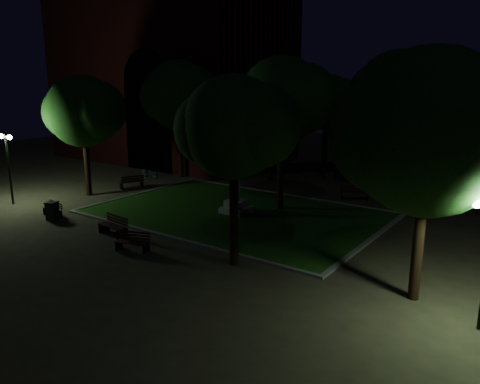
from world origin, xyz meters
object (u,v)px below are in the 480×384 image
(bench_near_right, at_px, (133,242))
(bench_left_side, at_px, (132,182))
(bench_near_left, at_px, (114,226))
(trash_bin, at_px, (52,211))
(monument, at_px, (236,197))
(bicycle, at_px, (150,171))
(bench_far_side, at_px, (355,193))
(bench_west_near, at_px, (53,210))

(bench_near_right, relative_size, bench_left_side, 0.92)
(bench_near_left, xyz_separation_m, trash_bin, (-4.56, -0.27, 0.06))
(bench_near_left, bearing_deg, monument, 72.43)
(bicycle, bearing_deg, bench_near_left, -134.37)
(bench_near_right, bearing_deg, bench_far_side, 52.96)
(bench_near_right, bearing_deg, monument, 68.39)
(bench_near_left, bearing_deg, trash_bin, -171.30)
(trash_bin, bearing_deg, bench_west_near, 142.84)
(bench_left_side, bearing_deg, bicycle, -131.18)
(monument, bearing_deg, bench_near_right, -92.38)
(bench_near_right, xyz_separation_m, bench_left_side, (-9.01, 7.99, 0.04))
(bench_near_right, distance_m, trash_bin, 6.93)
(bench_near_left, distance_m, bicycle, 13.10)
(trash_bin, xyz_separation_m, bicycle, (-3.65, 10.48, -0.00))
(bench_left_side, distance_m, bench_far_side, 14.62)
(bench_far_side, bearing_deg, bench_near_right, 48.55)
(bench_west_near, height_order, bench_left_side, bench_left_side)
(bench_west_near, distance_m, bench_left_side, 7.12)
(bicycle, bearing_deg, bench_west_near, -155.95)
(monument, relative_size, bench_near_right, 2.03)
(monument, height_order, bench_west_near, monument)
(bicycle, bearing_deg, bench_far_side, -73.16)
(bench_west_near, relative_size, trash_bin, 1.55)
(monument, bearing_deg, bicycle, 159.90)
(monument, xyz_separation_m, trash_bin, (-7.19, -6.51, -0.47))
(bench_left_side, bearing_deg, bench_near_right, 71.23)
(bench_far_side, height_order, bicycle, bicycle)
(bench_west_near, xyz_separation_m, bicycle, (-3.12, 10.08, 0.12))
(monument, bearing_deg, bench_left_side, 174.91)
(bench_far_side, relative_size, bicycle, 1.01)
(monument, relative_size, bench_near_left, 1.86)
(bench_near_left, distance_m, bench_left_side, 9.72)
(bench_left_side, bearing_deg, bench_near_left, 66.12)
(monument, distance_m, bench_west_near, 9.87)
(bench_near_right, bearing_deg, bench_west_near, 152.69)
(bench_far_side, bearing_deg, bench_west_near, 23.38)
(monument, height_order, bicycle, monument)
(bench_near_right, distance_m, bicycle, 15.33)
(bench_west_near, bearing_deg, bench_near_right, 1.74)
(bench_near_left, bearing_deg, bench_near_right, -16.13)
(bench_near_left, bearing_deg, bench_far_side, 67.57)
(trash_bin, bearing_deg, monument, 42.14)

